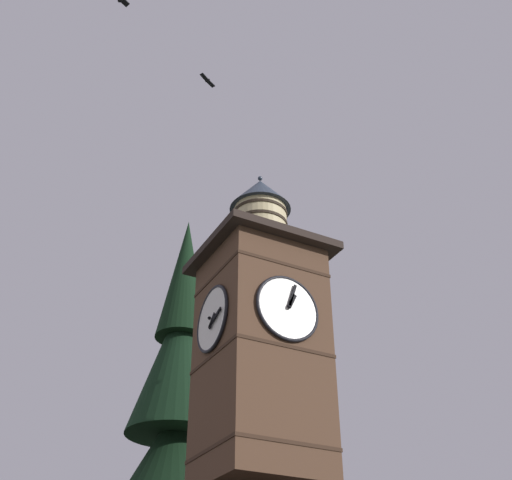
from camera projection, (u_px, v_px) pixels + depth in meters
name	position (u px, v px, depth m)	size (l,w,h in m)	color
clock_tower	(261.00, 336.00, 19.54)	(3.74, 3.74, 10.23)	brown
flying_bird_high	(208.00, 80.00, 22.82)	(0.69, 0.47, 0.11)	black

